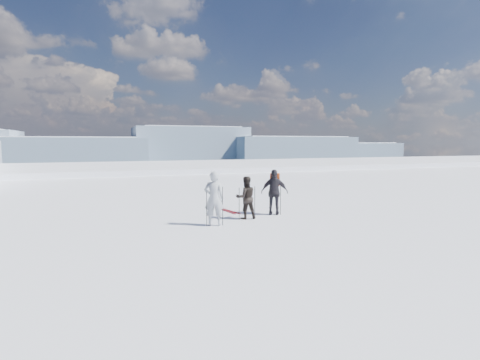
# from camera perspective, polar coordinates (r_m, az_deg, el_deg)

# --- Properties ---
(lake_basin) EXTENTS (820.00, 820.00, 71.62)m
(lake_basin) POSITION_cam_1_polar(r_m,az_deg,el_deg) (41.40, -10.27, -7.33)
(lake_basin) COLOR white
(lake_basin) RESTS_ON ground
(far_mountain_range) EXTENTS (770.00, 110.00, 53.00)m
(far_mountain_range) POSITION_cam_1_polar(r_m,az_deg,el_deg) (466.08, -15.75, 4.28)
(far_mountain_range) COLOR slate
(far_mountain_range) RESTS_ON ground
(skier_grey) EXTENTS (0.79, 0.67, 1.84)m
(skier_grey) POSITION_cam_1_polar(r_m,az_deg,el_deg) (12.58, -3.98, -2.82)
(skier_grey) COLOR #9EA3AC
(skier_grey) RESTS_ON ground
(skier_dark) EXTENTS (0.81, 0.66, 1.56)m
(skier_dark) POSITION_cam_1_polar(r_m,az_deg,el_deg) (13.68, 0.90, -2.71)
(skier_dark) COLOR black
(skier_dark) RESTS_ON ground
(skier_pack) EXTENTS (1.11, 0.86, 1.76)m
(skier_pack) POSITION_cam_1_polar(r_m,az_deg,el_deg) (14.49, 5.28, -1.86)
(skier_pack) COLOR black
(skier_pack) RESTS_ON ground
(backpack) EXTENTS (0.43, 0.36, 0.49)m
(backpack) POSITION_cam_1_polar(r_m,az_deg,el_deg) (14.63, 5.36, 2.64)
(backpack) COLOR #F64F17
(backpack) RESTS_ON skier_pack
(ski_poles) EXTENTS (3.24, 1.09, 1.32)m
(ski_poles) POSITION_cam_1_polar(r_m,az_deg,el_deg) (13.51, 1.09, -3.55)
(ski_poles) COLOR black
(ski_poles) RESTS_ON ground
(skis_loose) EXTENTS (0.58, 1.69, 0.03)m
(skis_loose) POSITION_cam_1_polar(r_m,az_deg,el_deg) (15.39, -2.06, -4.66)
(skis_loose) COLOR black
(skis_loose) RESTS_ON ground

